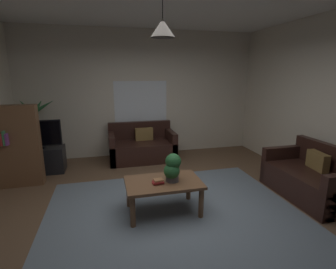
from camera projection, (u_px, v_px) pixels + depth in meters
floor at (173, 212)px, 3.60m from camera, size 5.39×5.59×0.02m
rug at (177, 219)px, 3.41m from camera, size 3.50×3.07×0.01m
wall_back at (142, 94)px, 5.93m from camera, size 5.51×0.06×2.87m
window_pane at (141, 105)px, 5.95m from camera, size 1.23×0.01×1.10m
couch_under_window at (142, 148)px, 5.71m from camera, size 1.44×0.80×0.82m
couch_right_side at (311, 180)px, 3.99m from camera, size 0.80×1.39×0.82m
coffee_table at (163, 186)px, 3.51m from camera, size 1.04×0.65×0.46m
book_on_table_0 at (158, 183)px, 3.42m from camera, size 0.17×0.11×0.02m
book_on_table_1 at (158, 182)px, 3.41m from camera, size 0.14×0.11×0.02m
book_on_table_2 at (158, 180)px, 3.41m from camera, size 0.14×0.11×0.02m
remote_on_table_0 at (170, 179)px, 3.53m from camera, size 0.13×0.16×0.02m
potted_plant_on_table at (172, 167)px, 3.45m from camera, size 0.24×0.24×0.39m
tv_stand at (40, 160)px, 4.97m from camera, size 0.90×0.44×0.50m
tv at (37, 134)px, 4.82m from camera, size 0.88×0.16×0.54m
potted_palm_corner at (37, 138)px, 5.30m from camera, size 0.79×0.77×1.42m
bookshelf_corner at (18, 146)px, 4.29m from camera, size 0.70×0.31×1.40m
pendant_lamp at (163, 28)px, 3.03m from camera, size 0.30×0.30×0.55m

